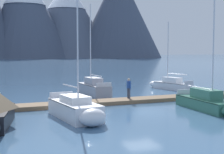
% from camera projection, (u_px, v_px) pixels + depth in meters
% --- Properties ---
extents(ground_plane, '(700.00, 700.00, 0.00)m').
position_uv_depth(ground_plane, '(141.00, 111.00, 23.36)').
color(ground_plane, '#426689').
extents(mountain_east_summit, '(59.47, 59.47, 57.14)m').
position_uv_depth(mountain_east_summit, '(25.00, 11.00, 205.64)').
color(mountain_east_summit, '#424C60').
rests_on(mountain_east_summit, ground).
extents(mountain_rear_spur, '(65.60, 65.60, 53.76)m').
position_uv_depth(mountain_rear_spur, '(67.00, 17.00, 225.63)').
color(mountain_rear_spur, '#4C566B').
rests_on(mountain_rear_spur, ground).
extents(mountain_north_horn, '(58.86, 58.86, 60.35)m').
position_uv_depth(mountain_north_horn, '(118.00, 12.00, 222.43)').
color(mountain_north_horn, '#424C60').
rests_on(mountain_north_horn, ground).
extents(dock, '(24.37, 2.88, 0.30)m').
position_uv_depth(dock, '(120.00, 101.00, 27.08)').
color(dock, brown).
rests_on(dock, ground).
extents(sailboat_second_berth, '(2.56, 6.02, 9.35)m').
position_uv_depth(sailboat_second_berth, '(77.00, 109.00, 20.45)').
color(sailboat_second_berth, white).
rests_on(sailboat_second_berth, ground).
extents(sailboat_mid_dock_port, '(1.98, 6.09, 8.80)m').
position_uv_depth(sailboat_mid_dock_port, '(92.00, 88.00, 31.94)').
color(sailboat_mid_dock_port, '#93939E').
rests_on(sailboat_mid_dock_port, ground).
extents(sailboat_mid_dock_starboard, '(1.86, 6.41, 8.12)m').
position_uv_depth(sailboat_mid_dock_starboard, '(208.00, 102.00, 23.57)').
color(sailboat_mid_dock_starboard, '#336B56').
rests_on(sailboat_mid_dock_starboard, ground).
extents(sailboat_far_berth, '(2.86, 6.20, 7.55)m').
position_uv_depth(sailboat_far_berth, '(169.00, 84.00, 36.89)').
color(sailboat_far_berth, silver).
rests_on(sailboat_far_berth, ground).
extents(person_on_dock, '(0.25, 0.59, 1.69)m').
position_uv_depth(person_on_dock, '(129.00, 87.00, 27.59)').
color(person_on_dock, '#384256').
rests_on(person_on_dock, dock).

